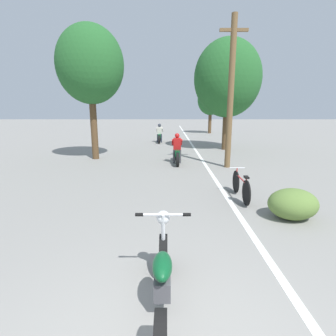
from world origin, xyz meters
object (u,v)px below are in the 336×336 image
(motorcycle_foreground, at_px, (164,278))
(bicycle_parked, at_px, (242,186))
(utility_pole, at_px, (232,92))
(roadside_tree_left, at_px, (92,65))
(roadside_tree_right_near, at_px, (229,78))
(roadside_tree_right_far, at_px, (212,100))
(motorcycle_rider_far, at_px, (161,135))
(motorcycle_rider_lead, at_px, (178,152))

(motorcycle_foreground, xyz_separation_m, bicycle_parked, (2.08, 4.09, -0.06))
(utility_pole, relative_size, roadside_tree_left, 0.96)
(roadside_tree_right_near, height_order, roadside_tree_left, roadside_tree_right_near)
(roadside_tree_right_far, bearing_deg, motorcycle_foreground, -100.18)
(motorcycle_rider_far, bearing_deg, motorcycle_foreground, -88.07)
(roadside_tree_right_far, height_order, motorcycle_rider_far, roadside_tree_right_far)
(roadside_tree_right_far, bearing_deg, motorcycle_rider_lead, -104.33)
(roadside_tree_right_near, height_order, bicycle_parked, roadside_tree_right_near)
(utility_pole, relative_size, motorcycle_rider_lead, 2.83)
(motorcycle_foreground, bearing_deg, motorcycle_rider_lead, 86.92)
(roadside_tree_left, bearing_deg, roadside_tree_right_far, 60.52)
(roadside_tree_left, distance_m, bicycle_parked, 9.10)
(motorcycle_foreground, relative_size, motorcycle_rider_lead, 1.01)
(roadside_tree_right_far, distance_m, bicycle_parked, 20.08)
(motorcycle_foreground, distance_m, motorcycle_rider_lead, 8.97)
(utility_pole, height_order, motorcycle_foreground, utility_pole)
(utility_pole, height_order, roadside_tree_right_far, utility_pole)
(motorcycle_foreground, height_order, motorcycle_rider_lead, motorcycle_rider_lead)
(motorcycle_rider_lead, height_order, bicycle_parked, motorcycle_rider_lead)
(motorcycle_rider_far, relative_size, bicycle_parked, 1.16)
(roadside_tree_right_far, bearing_deg, bicycle_parked, -96.36)
(bicycle_parked, bearing_deg, motorcycle_foreground, -116.98)
(roadside_tree_left, xyz_separation_m, bicycle_parked, (5.61, -5.92, -4.04))
(motorcycle_rider_lead, bearing_deg, roadside_tree_right_near, 53.54)
(roadside_tree_right_near, bearing_deg, bicycle_parked, -99.07)
(roadside_tree_right_near, bearing_deg, utility_pole, -100.46)
(motorcycle_rider_lead, distance_m, motorcycle_rider_far, 7.60)
(utility_pole, bearing_deg, roadside_tree_left, 162.63)
(utility_pole, bearing_deg, roadside_tree_right_near, 79.54)
(roadside_tree_left, xyz_separation_m, motorcycle_rider_lead, (4.02, -1.05, -3.88))
(motorcycle_rider_lead, relative_size, bicycle_parked, 1.23)
(motorcycle_foreground, xyz_separation_m, motorcycle_rider_far, (-0.56, 16.49, 0.11))
(roadside_tree_right_near, xyz_separation_m, motorcycle_rider_far, (-4.07, 3.42, -3.62))
(roadside_tree_right_near, distance_m, motorcycle_rider_far, 6.43)
(motorcycle_rider_far, height_order, bicycle_parked, motorcycle_rider_far)
(utility_pole, height_order, bicycle_parked, utility_pole)
(motorcycle_rider_far, bearing_deg, roadside_tree_left, -114.68)
(roadside_tree_right_far, height_order, bicycle_parked, roadside_tree_right_far)
(motorcycle_rider_lead, height_order, motorcycle_rider_far, motorcycle_rider_far)
(roadside_tree_right_near, height_order, motorcycle_rider_lead, roadside_tree_right_near)
(motorcycle_rider_far, xyz_separation_m, bicycle_parked, (2.64, -12.40, -0.17))
(motorcycle_rider_lead, bearing_deg, motorcycle_rider_far, 97.86)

